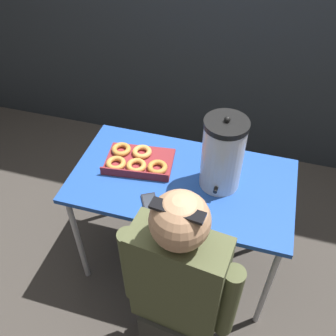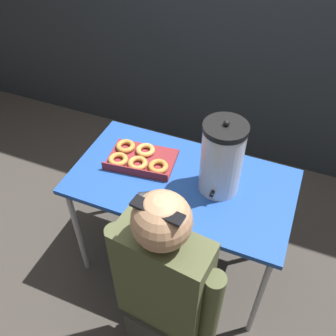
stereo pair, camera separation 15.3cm
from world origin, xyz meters
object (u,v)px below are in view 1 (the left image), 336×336
(cell_phone, at_px, (150,204))
(person_seated, at_px, (177,294))
(coffee_urn, at_px, (223,154))
(donut_box, at_px, (137,161))

(cell_phone, distance_m, person_seated, 0.44)
(coffee_urn, relative_size, cell_phone, 2.75)
(donut_box, relative_size, cell_phone, 2.56)
(donut_box, bearing_deg, person_seated, -63.55)
(cell_phone, relative_size, person_seated, 0.12)
(donut_box, distance_m, person_seated, 0.74)
(donut_box, height_order, coffee_urn, coffee_urn)
(coffee_urn, distance_m, person_seated, 0.68)
(donut_box, height_order, person_seated, person_seated)
(cell_phone, bearing_deg, person_seated, -83.88)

